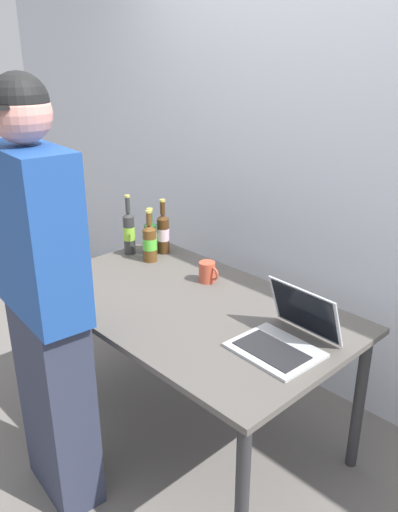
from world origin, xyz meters
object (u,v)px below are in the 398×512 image
object	(u,v)px
beer_bottle_dark	(163,233)
beer_bottle_brown	(129,232)
beer_bottle_green	(151,237)
person_figure	(45,307)
laptop	(286,335)
coffee_mug	(207,272)
beer_bottle_amber	(150,242)

from	to	relation	value
beer_bottle_dark	beer_bottle_brown	size ratio (longest dim) A/B	0.92
beer_bottle_green	person_figure	distance (m)	1.01
beer_bottle_green	beer_bottle_brown	bearing A→B (deg)	-143.78
beer_bottle_brown	beer_bottle_dark	bearing A→B (deg)	50.15
beer_bottle_green	laptop	bearing A→B (deg)	-11.36
beer_bottle_green	coffee_mug	bearing A→B (deg)	-2.90
beer_bottle_amber	person_figure	world-z (taller)	person_figure
beer_bottle_amber	person_figure	xyz separation A→B (m)	(0.41, -0.83, 0.06)
laptop	beer_bottle_brown	world-z (taller)	beer_bottle_brown
beer_bottle_dark	person_figure	distance (m)	1.06
beer_bottle_brown	beer_bottle_green	world-z (taller)	beer_bottle_brown
beer_bottle_amber	beer_bottle_green	world-z (taller)	beer_bottle_amber
beer_bottle_dark	beer_bottle_amber	xyz separation A→B (m)	(0.04, -0.13, -0.01)
beer_bottle_amber	coffee_mug	world-z (taller)	beer_bottle_amber
laptop	beer_bottle_dark	bearing A→B (deg)	164.78
laptop	person_figure	xyz separation A→B (m)	(-0.65, -0.66, 0.12)
beer_bottle_green	person_figure	bearing A→B (deg)	-61.92
beer_bottle_green	beer_bottle_dark	bearing A→B (deg)	72.92
beer_bottle_dark	beer_bottle_brown	world-z (taller)	beer_bottle_brown
beer_bottle_dark	coffee_mug	bearing A→B (deg)	-12.08
beer_bottle_dark	person_figure	bearing A→B (deg)	-64.87
person_figure	laptop	bearing A→B (deg)	45.76
person_figure	beer_bottle_dark	bearing A→B (deg)	115.13
beer_bottle_green	coffee_mug	world-z (taller)	beer_bottle_green
laptop	beer_bottle_green	world-z (taller)	beer_bottle_green
beer_bottle_brown	beer_bottle_amber	distance (m)	0.17
coffee_mug	person_figure	bearing A→B (deg)	-90.39
coffee_mug	beer_bottle_amber	bearing A→B (deg)	-175.22
beer_bottle_dark	beer_bottle_green	bearing A→B (deg)	-107.08
beer_bottle_green	person_figure	world-z (taller)	person_figure
beer_bottle_amber	coffee_mug	bearing A→B (deg)	4.78
beer_bottle_brown	person_figure	size ratio (longest dim) A/B	0.20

